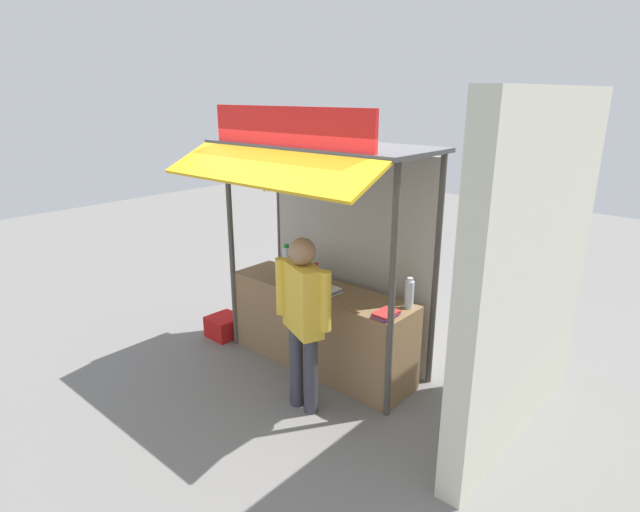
{
  "coord_description": "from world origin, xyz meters",
  "views": [
    {
      "loc": [
        3.3,
        -3.75,
        2.84
      ],
      "look_at": [
        0.0,
        0.0,
        1.25
      ],
      "focal_mm": 28.78,
      "sensor_mm": 36.0,
      "label": 1
    }
  ],
  "objects": [
    {
      "name": "magazine_stack_right",
      "position": [
        0.93,
        -0.15,
        0.92
      ],
      "size": [
        0.19,
        0.26,
        0.05
      ],
      "color": "red",
      "rests_on": "stall_counter"
    },
    {
      "name": "banana_bunch_leftmost",
      "position": [
        0.18,
        -0.39,
        2.06
      ],
      "size": [
        0.11,
        0.11,
        0.27
      ],
      "color": "#332D23"
    },
    {
      "name": "water_bottle_rear_center",
      "position": [
        0.97,
        0.17,
        1.04
      ],
      "size": [
        0.08,
        0.08,
        0.3
      ],
      "color": "silver",
      "rests_on": "stall_counter"
    },
    {
      "name": "stall_structure",
      "position": [
        0.0,
        0.14,
        1.64
      ],
      "size": [
        2.34,
        1.49,
        2.73
      ],
      "color": "#4C4742",
      "rests_on": "ground"
    },
    {
      "name": "banana_bunch_rightmost",
      "position": [
        -0.36,
        -0.38,
        2.01
      ],
      "size": [
        0.11,
        0.11,
        0.33
      ],
      "color": "#332D23"
    },
    {
      "name": "neighbour_wall",
      "position": [
        2.01,
        0.3,
        1.45
      ],
      "size": [
        0.2,
        2.4,
        2.89
      ],
      "primitive_type": "cube",
      "color": "beige",
      "rests_on": "ground"
    },
    {
      "name": "banana_bunch_inner_left",
      "position": [
        -0.89,
        -0.38,
        2.03
      ],
      "size": [
        0.1,
        0.1,
        0.29
      ],
      "color": "#332D23"
    },
    {
      "name": "water_bottle_left",
      "position": [
        -0.66,
        0.17,
        1.04
      ],
      "size": [
        0.09,
        0.09,
        0.31
      ],
      "color": "silver",
      "rests_on": "stall_counter"
    },
    {
      "name": "water_bottle_front_left",
      "position": [
        -0.11,
        0.07,
        1.01
      ],
      "size": [
        0.07,
        0.07,
        0.23
      ],
      "color": "silver",
      "rests_on": "stall_counter"
    },
    {
      "name": "plastic_crate",
      "position": [
        -1.33,
        -0.25,
        0.13
      ],
      "size": [
        0.37,
        0.37,
        0.25
      ],
      "primitive_type": "cube",
      "rotation": [
        0.0,
        0.0,
        -0.03
      ],
      "color": "red",
      "rests_on": "ground"
    },
    {
      "name": "ground_plane",
      "position": [
        0.0,
        0.0,
        0.0
      ],
      "size": [
        20.0,
        20.0,
        0.0
      ],
      "primitive_type": "plane",
      "color": "slate"
    },
    {
      "name": "stall_counter",
      "position": [
        0.0,
        0.0,
        0.45
      ],
      "size": [
        2.14,
        0.57,
        0.9
      ],
      "primitive_type": "cube",
      "color": "olive",
      "rests_on": "ground"
    },
    {
      "name": "vendor_person",
      "position": [
        0.42,
        -0.71,
        1.0
      ],
      "size": [
        0.63,
        0.37,
        1.67
      ],
      "rotation": [
        0.0,
        0.0,
        2.75
      ],
      "color": "#383842",
      "rests_on": "ground"
    },
    {
      "name": "water_bottle_center",
      "position": [
        -0.28,
        0.16,
        1.03
      ],
      "size": [
        0.08,
        0.08,
        0.29
      ],
      "color": "silver",
      "rests_on": "stall_counter"
    },
    {
      "name": "magazine_stack_far_right",
      "position": [
        0.15,
        -0.05,
        0.92
      ],
      "size": [
        0.23,
        0.25,
        0.04
      ],
      "color": "white",
      "rests_on": "stall_counter"
    }
  ]
}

